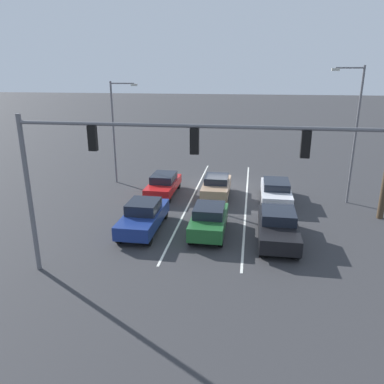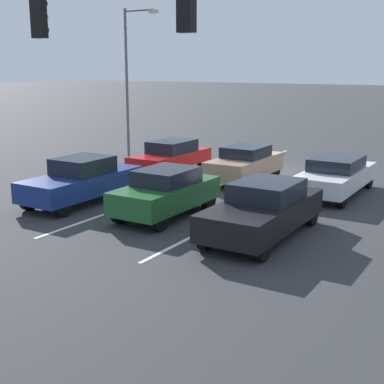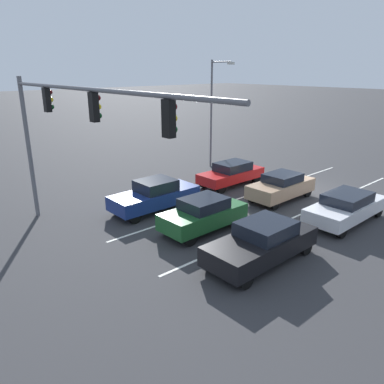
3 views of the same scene
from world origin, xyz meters
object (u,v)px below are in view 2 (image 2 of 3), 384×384
Objects in this scene: car_navy_rightlane_front at (82,180)px; car_tan_midlane_second at (245,163)px; car_black_leftlane_front at (264,209)px; car_darkgreen_midlane_front at (166,192)px; street_lamp_right_shoulder at (130,73)px; car_red_rightlane_second at (171,156)px; car_white_leftlane_second at (336,175)px.

car_navy_rightlane_front is 7.05m from car_tan_midlane_second.
car_darkgreen_midlane_front is at bearing -4.98° from car_black_leftlane_front.
car_navy_rightlane_front is 10.29m from street_lamp_right_shoulder.
car_tan_midlane_second is (0.20, -6.14, -0.04)m from car_darkgreen_midlane_front.
car_darkgreen_midlane_front reaches higher than car_red_rightlane_second.
car_white_leftlane_second is at bearing -141.21° from car_navy_rightlane_front.
car_red_rightlane_second is (3.69, 0.06, 0.00)m from car_tan_midlane_second.
street_lamp_right_shoulder reaches higher than car_red_rightlane_second.
car_darkgreen_midlane_front is 12.19m from street_lamp_right_shoulder.
car_white_leftlane_second is (-3.75, -5.79, -0.06)m from car_darkgreen_midlane_front.
car_black_leftlane_front is 0.63× the size of street_lamp_right_shoulder.
car_navy_rightlane_front is at bearing 117.35° from street_lamp_right_shoulder.
car_tan_midlane_second is (-3.34, -6.21, -0.04)m from car_navy_rightlane_front.
car_white_leftlane_second is at bearing 166.99° from street_lamp_right_shoulder.
car_navy_rightlane_front is at bearing 93.22° from car_red_rightlane_second.
car_black_leftlane_front reaches higher than car_darkgreen_midlane_front.
car_navy_rightlane_front is at bearing 61.72° from car_tan_midlane_second.
car_darkgreen_midlane_front is at bearing 122.60° from car_red_rightlane_second.
car_tan_midlane_second is 0.94× the size of car_red_rightlane_second.
street_lamp_right_shoulder is (11.50, -8.80, 3.61)m from car_black_leftlane_front.
car_red_rightlane_second is (7.42, -6.39, -0.02)m from car_black_leftlane_front.
car_darkgreen_midlane_front is 0.54× the size of street_lamp_right_shoulder.
car_navy_rightlane_front is at bearing 38.79° from car_white_leftlane_second.
car_darkgreen_midlane_front is 0.91× the size of car_red_rightlane_second.
car_tan_midlane_second reaches higher than car_red_rightlane_second.
street_lamp_right_shoulder reaches higher than car_black_leftlane_front.
street_lamp_right_shoulder is (4.08, -2.41, 3.63)m from car_red_rightlane_second.
street_lamp_right_shoulder reaches higher than car_navy_rightlane_front.
car_tan_midlane_second is at bearing 163.14° from street_lamp_right_shoulder.
car_white_leftlane_second is (-7.29, -5.86, -0.05)m from car_navy_rightlane_front.
car_navy_rightlane_front is (7.07, -0.23, 0.01)m from car_black_leftlane_front.
street_lamp_right_shoulder reaches higher than car_tan_midlane_second.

